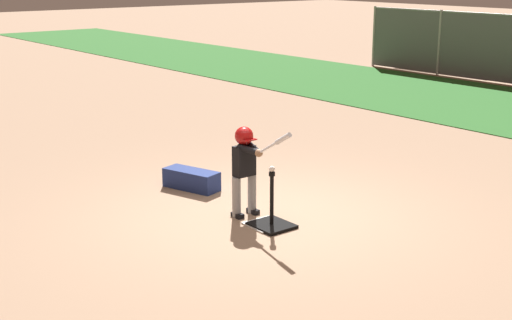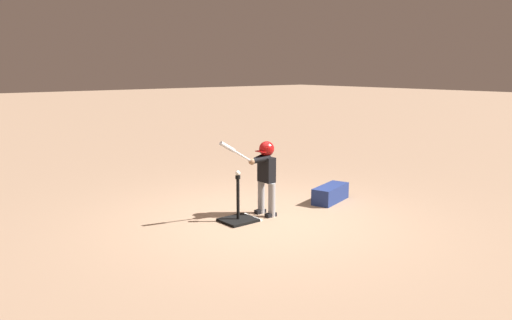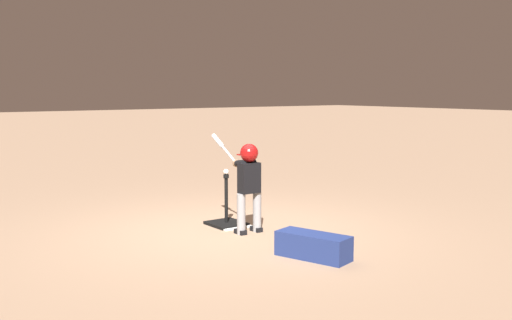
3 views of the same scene
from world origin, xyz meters
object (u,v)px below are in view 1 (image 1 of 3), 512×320
batter_child (246,160)px  bleachers_left_center (446,54)px  equipment_bag (191,179)px  baseball (272,169)px  batting_tee (272,221)px

batter_child → bleachers_left_center: size_ratio=0.37×
equipment_bag → batter_child: bearing=-21.0°
baseball → bleachers_left_center: bleachers_left_center is taller
batting_tee → equipment_bag: bearing=176.8°
baseball → bleachers_left_center: bearing=119.1°
batting_tee → baseball: (0.00, -0.00, 0.67)m
batting_tee → batter_child: bearing=179.3°
batter_child → baseball: bearing=-0.7°
batting_tee → baseball: bearing=-90.0°
batter_child → equipment_bag: (-1.41, 0.10, -0.61)m
batter_child → baseball: batter_child is taller
bleachers_left_center → equipment_bag: (5.61, -13.45, -0.30)m
batting_tee → bleachers_left_center: (-7.55, 13.56, 0.36)m
bleachers_left_center → equipment_bag: 14.58m
baseball → equipment_bag: (-1.94, 0.11, -0.61)m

